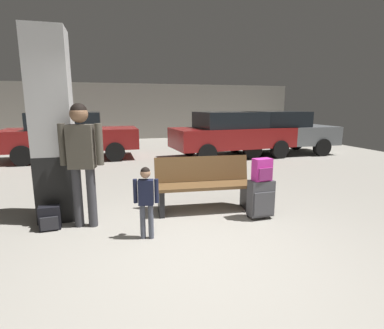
{
  "coord_description": "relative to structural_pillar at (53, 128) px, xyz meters",
  "views": [
    {
      "loc": [
        -0.92,
        -3.01,
        1.74
      ],
      "look_at": [
        0.26,
        1.3,
        0.85
      ],
      "focal_mm": 28.13,
      "sensor_mm": 36.0,
      "label": 1
    }
  ],
  "objects": [
    {
      "name": "garage_back_wall",
      "position": [
        1.73,
        10.99,
        0.01
      ],
      "size": [
        18.0,
        0.12,
        2.8
      ],
      "primitive_type": "cube",
      "color": "gray",
      "rests_on": "ground_plane"
    },
    {
      "name": "bench",
      "position": [
        2.28,
        -0.28,
        -0.95
      ],
      "size": [
        1.64,
        0.66,
        0.89
      ],
      "color": "brown",
      "rests_on": "ground_plane"
    },
    {
      "name": "backpack_bright",
      "position": [
        3.02,
        -0.87,
        -0.62
      ],
      "size": [
        0.3,
        0.22,
        0.34
      ],
      "color": "#D833A5",
      "rests_on": "suitcase"
    },
    {
      "name": "child",
      "position": [
        1.22,
        -1.13,
        -0.8
      ],
      "size": [
        0.32,
        0.22,
        0.96
      ],
      "color": "#4C5160",
      "rests_on": "ground_plane"
    },
    {
      "name": "parked_car_far",
      "position": [
        -0.4,
        5.46,
        -0.59
      ],
      "size": [
        4.12,
        1.84,
        1.51
      ],
      "color": "maroon",
      "rests_on": "ground_plane"
    },
    {
      "name": "structural_pillar",
      "position": [
        0.0,
        0.0,
        0.0
      ],
      "size": [
        0.57,
        0.57,
        2.81
      ],
      "color": "black",
      "rests_on": "ground_plane"
    },
    {
      "name": "adult",
      "position": [
        0.42,
        -0.48,
        -0.31
      ],
      "size": [
        0.59,
        0.28,
        1.76
      ],
      "color": "#38383D",
      "rests_on": "ground_plane"
    },
    {
      "name": "parked_car_side",
      "position": [
        6.53,
        4.66,
        -0.59
      ],
      "size": [
        4.14,
        1.88,
        1.51
      ],
      "color": "slate",
      "rests_on": "ground_plane"
    },
    {
      "name": "suitcase",
      "position": [
        3.01,
        -0.87,
        -1.07
      ],
      "size": [
        0.39,
        0.24,
        0.6
      ],
      "color": "#4C4C51",
      "rests_on": "ground_plane"
    },
    {
      "name": "backpack_dark_floor",
      "position": [
        -0.07,
        -0.48,
        -1.23
      ],
      "size": [
        0.29,
        0.21,
        0.34
      ],
      "color": "black",
      "rests_on": "ground_plane"
    },
    {
      "name": "ground_plane",
      "position": [
        1.73,
        2.13,
        -1.44
      ],
      "size": [
        18.0,
        18.0,
        0.1
      ],
      "primitive_type": "cube",
      "color": "gray"
    },
    {
      "name": "parked_car_near",
      "position": [
        4.78,
        4.48,
        -0.59
      ],
      "size": [
        4.23,
        2.07,
        1.51
      ],
      "color": "maroon",
      "rests_on": "ground_plane"
    }
  ]
}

